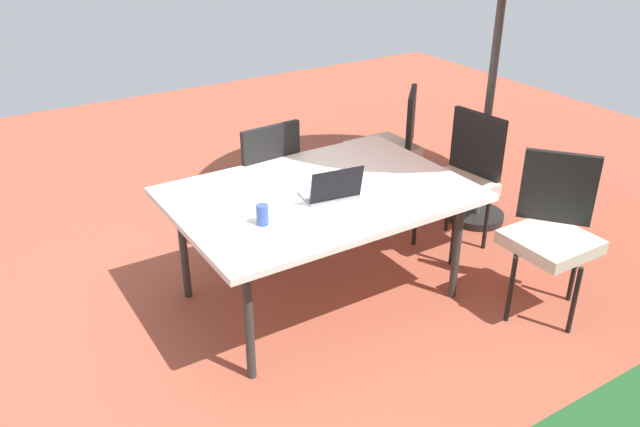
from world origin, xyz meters
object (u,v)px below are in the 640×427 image
cup (262,215)px  chair_southwest (391,142)px  dining_table (320,199)px  laptop (332,191)px  chair_northwest (552,228)px  chair_south (261,179)px  chair_west (461,175)px

cup → chair_southwest: bearing=-148.5°
dining_table → laptop: size_ratio=4.97×
chair_northwest → cup: size_ratio=8.55×
laptop → cup: (0.49, 0.07, 0.01)m
chair_southwest → laptop: (1.19, 0.96, 0.25)m
chair_northwest → chair_south: bearing=177.1°
laptop → chair_west: bearing=-163.5°
chair_west → chair_northwest: (0.08, 0.88, 0.00)m
chair_south → chair_northwest: same height
chair_northwest → cup: bearing=-150.0°
dining_table → laptop: laptop is taller
chair_southwest → dining_table: bearing=-11.4°
chair_south → chair_southwest: 1.21m
chair_west → chair_southwest: same height
chair_west → cup: size_ratio=8.55×
chair_south → chair_southwest: bearing=179.8°
chair_west → chair_southwest: (0.02, -0.79, 0.00)m
laptop → chair_northwest: bearing=156.4°
chair_south → cup: 1.10m
chair_west → dining_table: bearing=-94.1°
chair_west → chair_northwest: 0.88m
cup → chair_northwest: bearing=158.7°
chair_southwest → cup: chair_southwest is taller
dining_table → chair_south: 0.77m
chair_south → cup: size_ratio=8.55×
chair_south → cup: chair_south is taller
chair_northwest → chair_southwest: same height
chair_south → laptop: size_ratio=2.78×
dining_table → chair_southwest: 1.47m
chair_south → cup: (0.48, 0.95, 0.26)m
chair_northwest → chair_southwest: (-0.07, -1.66, 0.00)m
cup → chair_west: bearing=-171.8°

